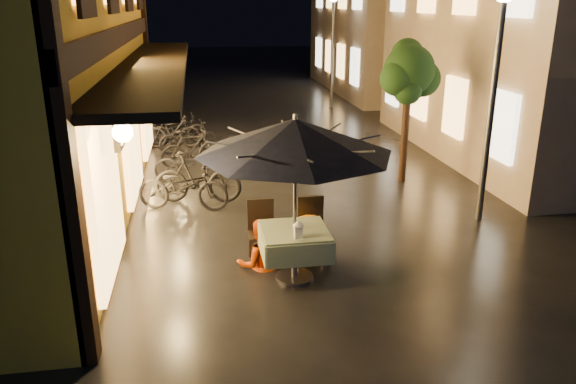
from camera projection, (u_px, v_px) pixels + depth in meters
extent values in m
plane|color=black|center=(352.00, 281.00, 8.25)|extent=(90.00, 90.00, 0.00)
cube|color=black|center=(120.00, 35.00, 10.39)|extent=(0.12, 11.00, 0.35)
cube|color=black|center=(154.00, 65.00, 10.66)|extent=(1.20, 10.50, 0.12)
cube|color=#F3AC57|center=(105.00, 192.00, 7.74)|extent=(0.10, 2.20, 2.40)
cube|color=#F3AC57|center=(131.00, 135.00, 11.01)|extent=(0.10, 2.20, 2.40)
cube|color=#F3AC57|center=(145.00, 105.00, 14.28)|extent=(0.10, 2.20, 2.40)
cube|color=#B9A896|center=(572.00, 28.00, 14.41)|extent=(7.00, 9.00, 6.50)
cube|color=#F3AC57|center=(502.00, 126.00, 11.35)|extent=(0.10, 1.00, 1.40)
cube|color=#F3AC57|center=(454.00, 107.00, 13.41)|extent=(0.10, 1.00, 1.40)
cube|color=#F3AC57|center=(420.00, 93.00, 15.46)|extent=(0.10, 1.00, 1.40)
cube|color=#F3AC57|center=(393.00, 82.00, 17.52)|extent=(0.10, 1.00, 1.40)
cube|color=#B9A896|center=(410.00, 11.00, 25.07)|extent=(7.00, 10.00, 7.00)
cube|color=#F3AC57|center=(355.00, 67.00, 21.63)|extent=(0.10, 1.00, 1.40)
cube|color=#F3AC57|center=(341.00, 61.00, 23.69)|extent=(0.10, 1.00, 1.40)
cube|color=#F3AC57|center=(329.00, 56.00, 25.74)|extent=(0.10, 1.00, 1.40)
cube|color=#F3AC57|center=(319.00, 52.00, 27.80)|extent=(0.10, 1.00, 1.40)
cylinder|color=black|center=(405.00, 134.00, 12.46)|extent=(0.16, 0.16, 2.20)
sphere|color=black|center=(409.00, 70.00, 12.01)|extent=(1.10, 1.10, 1.10)
sphere|color=black|center=(422.00, 79.00, 12.22)|extent=(0.80, 0.80, 0.80)
sphere|color=black|center=(398.00, 78.00, 11.87)|extent=(0.76, 0.76, 0.76)
sphere|color=black|center=(407.00, 54.00, 12.20)|extent=(0.70, 0.70, 0.70)
sphere|color=black|center=(408.00, 91.00, 11.89)|extent=(0.60, 0.60, 0.60)
cylinder|color=#59595E|center=(491.00, 114.00, 9.93)|extent=(0.12, 0.12, 4.00)
cylinder|color=#59595E|center=(332.00, 54.00, 21.14)|extent=(0.12, 0.12, 4.00)
cylinder|color=#59595E|center=(295.00, 256.00, 8.21)|extent=(0.10, 0.10, 0.72)
cylinder|color=#59595E|center=(294.00, 277.00, 8.32)|extent=(0.56, 0.56, 0.04)
cube|color=#335C38|center=(295.00, 231.00, 8.09)|extent=(0.95, 0.95, 0.06)
cube|color=#335C38|center=(327.00, 240.00, 8.21)|extent=(0.04, 0.95, 0.33)
cube|color=#335C38|center=(262.00, 244.00, 8.07)|extent=(0.04, 0.95, 0.33)
cube|color=#335C38|center=(289.00, 229.00, 8.59)|extent=(0.95, 0.04, 0.33)
cube|color=#335C38|center=(301.00, 256.00, 7.70)|extent=(0.95, 0.04, 0.33)
cylinder|color=#59595E|center=(295.00, 205.00, 7.96)|extent=(0.05, 0.05, 2.30)
cone|color=black|center=(295.00, 137.00, 7.64)|extent=(2.77, 2.77, 0.50)
cylinder|color=#59595E|center=(295.00, 118.00, 7.56)|extent=(0.06, 0.06, 0.12)
cube|color=black|center=(262.00, 235.00, 8.73)|extent=(0.42, 0.42, 0.05)
cube|color=black|center=(261.00, 215.00, 8.83)|extent=(0.42, 0.04, 0.55)
cylinder|color=black|center=(252.00, 254.00, 8.61)|extent=(0.04, 0.04, 0.43)
cylinder|color=black|center=(275.00, 253.00, 8.67)|extent=(0.04, 0.04, 0.43)
cylinder|color=black|center=(250.00, 245.00, 8.95)|extent=(0.04, 0.04, 0.43)
cylinder|color=black|center=(272.00, 243.00, 9.00)|extent=(0.04, 0.04, 0.43)
cube|color=black|center=(312.00, 232.00, 8.85)|extent=(0.42, 0.42, 0.05)
cube|color=black|center=(310.00, 213.00, 8.95)|extent=(0.42, 0.04, 0.55)
cylinder|color=black|center=(303.00, 251.00, 8.73)|extent=(0.04, 0.04, 0.43)
cylinder|color=black|center=(326.00, 249.00, 8.79)|extent=(0.04, 0.04, 0.43)
cylinder|color=black|center=(299.00, 241.00, 9.07)|extent=(0.04, 0.04, 0.43)
cylinder|color=black|center=(321.00, 240.00, 9.13)|extent=(0.04, 0.04, 0.43)
cube|color=white|center=(298.00, 232.00, 7.78)|extent=(0.11, 0.11, 0.18)
cube|color=#FFD88C|center=(298.00, 232.00, 7.78)|extent=(0.07, 0.07, 0.12)
cone|color=white|center=(298.00, 223.00, 7.74)|extent=(0.16, 0.16, 0.07)
imported|color=#D73F00|center=(259.00, 221.00, 8.49)|extent=(0.76, 0.61, 1.49)
imported|color=orange|center=(309.00, 217.00, 8.64)|extent=(1.02, 0.65, 1.50)
imported|color=black|center=(183.00, 187.00, 10.93)|extent=(1.89, 1.05, 0.94)
imported|color=black|center=(198.00, 177.00, 11.31)|extent=(1.83, 0.81, 1.06)
imported|color=black|center=(190.00, 162.00, 12.77)|extent=(1.63, 0.60, 0.85)
imported|color=black|center=(192.00, 148.00, 13.81)|extent=(1.59, 0.76, 0.92)
imported|color=black|center=(188.00, 137.00, 15.15)|extent=(1.68, 0.96, 0.83)
imported|color=black|center=(173.00, 132.00, 15.58)|extent=(1.57, 0.53, 0.93)
imported|color=black|center=(178.00, 129.00, 16.09)|extent=(1.66, 0.78, 0.84)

